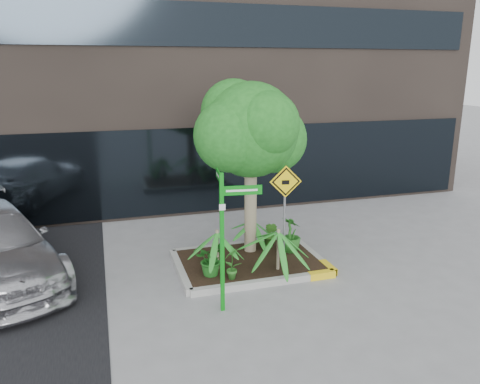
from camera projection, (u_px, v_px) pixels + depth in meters
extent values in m
plane|color=gray|center=(245.00, 272.00, 10.47)|extent=(80.00, 80.00, 0.00)
cube|color=#9E9E99|center=(236.00, 246.00, 11.80)|extent=(3.20, 0.15, 0.15)
cube|color=#9E9E99|center=(265.00, 283.00, 9.77)|extent=(3.20, 0.15, 0.15)
cube|color=#9E9E99|center=(180.00, 271.00, 10.33)|extent=(0.15, 2.20, 0.15)
cube|color=#9E9E99|center=(312.00, 255.00, 11.23)|extent=(0.15, 2.20, 0.15)
cube|color=yellow|center=(322.00, 275.00, 10.13)|extent=(0.60, 0.17, 0.15)
cube|color=black|center=(249.00, 261.00, 10.77)|extent=(3.05, 2.05, 0.06)
cylinder|color=gray|center=(251.00, 202.00, 11.00)|extent=(0.29, 0.29, 2.70)
cylinder|color=gray|center=(254.00, 161.00, 10.77)|extent=(0.51, 0.14, 0.88)
sphere|color=#1C611B|center=(251.00, 130.00, 10.56)|extent=(2.16, 2.16, 2.16)
sphere|color=#1C611B|center=(273.00, 139.00, 11.06)|extent=(1.62, 1.62, 1.62)
sphere|color=#1C611B|center=(230.00, 136.00, 10.27)|extent=(1.62, 1.62, 1.62)
sphere|color=#1C611B|center=(267.00, 124.00, 10.06)|extent=(1.44, 1.44, 1.44)
sphere|color=#1C611B|center=(234.00, 112.00, 10.81)|extent=(1.53, 1.53, 1.53)
cylinder|color=gray|center=(278.00, 249.00, 10.13)|extent=(0.07, 0.07, 0.93)
cylinder|color=gray|center=(217.00, 249.00, 10.16)|extent=(0.07, 0.07, 0.90)
cylinder|color=gray|center=(253.00, 233.00, 11.43)|extent=(0.07, 0.07, 0.72)
imported|color=#1B5E1B|center=(210.00, 259.00, 9.89)|extent=(0.89, 0.89, 0.71)
imported|color=#21611D|center=(291.00, 234.00, 11.15)|extent=(0.64, 0.64, 0.86)
imported|color=#26631E|center=(232.00, 263.00, 9.70)|extent=(0.52, 0.52, 0.72)
imported|color=#2B621C|center=(270.00, 234.00, 11.43)|extent=(0.51, 0.51, 0.66)
cube|color=#0B8114|center=(222.00, 244.00, 8.48)|extent=(0.09, 0.09, 2.65)
cube|color=#0B8114|center=(242.00, 190.00, 8.28)|extent=(0.74, 0.12, 0.17)
cube|color=#0B8114|center=(219.00, 176.00, 8.52)|extent=(0.12, 0.74, 0.17)
cube|color=white|center=(242.00, 190.00, 8.27)|extent=(0.56, 0.08, 0.04)
cube|color=white|center=(218.00, 176.00, 8.52)|extent=(0.08, 0.56, 0.04)
cube|color=white|center=(222.00, 207.00, 8.26)|extent=(0.11, 0.02, 0.11)
cylinder|color=slate|center=(284.00, 220.00, 10.22)|extent=(0.07, 0.12, 2.09)
cube|color=yellow|center=(286.00, 182.00, 9.97)|extent=(0.69, 0.12, 0.70)
cube|color=black|center=(286.00, 182.00, 9.96)|extent=(0.62, 0.10, 0.62)
cube|color=yellow|center=(286.00, 182.00, 9.95)|extent=(0.52, 0.08, 0.53)
cube|color=black|center=(286.00, 182.00, 9.95)|extent=(0.16, 0.03, 0.09)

